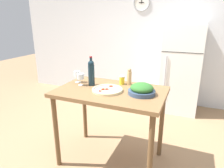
# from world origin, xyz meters

# --- Properties ---
(ground_plane) EXTENTS (14.00, 14.00, 0.00)m
(ground_plane) POSITION_xyz_m (0.00, 0.00, 0.00)
(ground_plane) COLOR #9E7A56
(wall_back) EXTENTS (6.40, 0.09, 2.60)m
(wall_back) POSITION_xyz_m (-0.00, 2.27, 1.30)
(wall_back) COLOR silver
(wall_back) RESTS_ON ground_plane
(refrigerator) EXTENTS (0.70, 0.64, 1.66)m
(refrigerator) POSITION_xyz_m (0.64, 1.92, 0.83)
(refrigerator) COLOR white
(refrigerator) RESTS_ON ground_plane
(prep_counter) EXTENTS (1.24, 0.79, 0.96)m
(prep_counter) POSITION_xyz_m (0.00, 0.00, 0.83)
(prep_counter) COLOR brown
(prep_counter) RESTS_ON ground_plane
(wine_bottle) EXTENTS (0.08, 0.08, 0.36)m
(wine_bottle) POSITION_xyz_m (-0.29, 0.08, 1.12)
(wine_bottle) COLOR #142833
(wine_bottle) RESTS_ON prep_counter
(wine_glass_near) EXTENTS (0.08, 0.08, 0.15)m
(wine_glass_near) POSITION_xyz_m (-0.41, 0.02, 1.06)
(wine_glass_near) COLOR silver
(wine_glass_near) RESTS_ON prep_counter
(wine_glass_far) EXTENTS (0.08, 0.08, 0.15)m
(wine_glass_far) POSITION_xyz_m (-0.51, 0.11, 1.06)
(wine_glass_far) COLOR silver
(wine_glass_far) RESTS_ON prep_counter
(pepper_mill) EXTENTS (0.06, 0.06, 0.21)m
(pepper_mill) POSITION_xyz_m (0.13, 0.27, 1.06)
(pepper_mill) COLOR tan
(pepper_mill) RESTS_ON prep_counter
(salad_bowl) EXTENTS (0.30, 0.30, 0.13)m
(salad_bowl) POSITION_xyz_m (0.36, -0.00, 1.01)
(salad_bowl) COLOR #384C6B
(salad_bowl) RESTS_ON prep_counter
(homemade_pizza) EXTENTS (0.35, 0.35, 0.03)m
(homemade_pizza) POSITION_xyz_m (-0.02, -0.05, 0.97)
(homemade_pizza) COLOR beige
(homemade_pizza) RESTS_ON prep_counter
(salt_canister) EXTENTS (0.06, 0.06, 0.11)m
(salt_canister) POSITION_xyz_m (0.05, 0.25, 1.01)
(salt_canister) COLOR yellow
(salt_canister) RESTS_ON prep_counter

